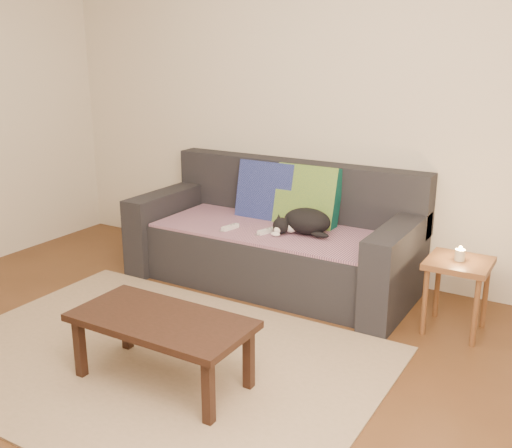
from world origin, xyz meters
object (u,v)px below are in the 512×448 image
object	(u,v)px
sofa	(276,242)
side_table	(458,273)
coffee_table	(161,326)
wii_remote_a	(230,227)
cat	(305,222)
wii_remote_b	(266,231)

from	to	relation	value
sofa	side_table	bearing A→B (deg)	-6.91
side_table	coffee_table	bearing A→B (deg)	-129.75
wii_remote_a	sofa	bearing A→B (deg)	-28.47
side_table	coffee_table	world-z (taller)	side_table
sofa	cat	xyz separation A→B (m)	(0.28, -0.08, 0.22)
sofa	side_table	distance (m)	1.37
side_table	coffee_table	distance (m)	1.83
wii_remote_b	side_table	size ratio (longest dim) A/B	0.32
sofa	coffee_table	world-z (taller)	sofa
wii_remote_a	side_table	size ratio (longest dim) A/B	0.32
side_table	wii_remote_a	bearing A→B (deg)	-176.38
sofa	wii_remote_a	distance (m)	0.38
wii_remote_a	cat	bearing A→B (deg)	-57.64
wii_remote_a	coffee_table	size ratio (longest dim) A/B	0.16
sofa	wii_remote_a	world-z (taller)	sofa
cat	side_table	distance (m)	1.10
sofa	side_table	world-z (taller)	sofa
sofa	cat	world-z (taller)	sofa
wii_remote_a	side_table	world-z (taller)	wii_remote_a
wii_remote_a	wii_remote_b	bearing A→B (deg)	-66.90
coffee_table	wii_remote_a	bearing A→B (deg)	108.04
wii_remote_b	coffee_table	world-z (taller)	wii_remote_b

